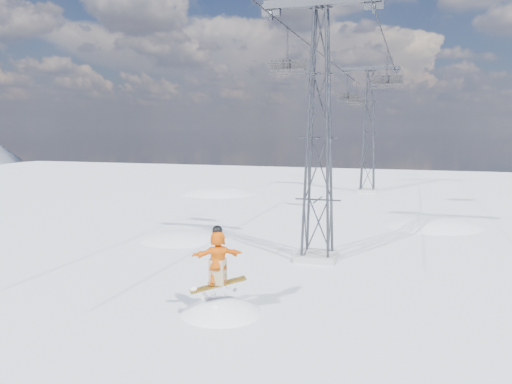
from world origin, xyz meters
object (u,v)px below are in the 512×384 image
lift_tower_far (369,133)px  lift_chair_near (288,66)px  lift_tower_near (319,138)px  snowboarder_jump (222,360)px

lift_tower_far → lift_chair_near: (-2.20, -21.94, 3.55)m
lift_tower_near → lift_tower_far: same height
lift_tower_near → lift_tower_far: 25.00m
lift_tower_near → lift_chair_near: lift_tower_near is taller
lift_tower_far → snowboarder_jump: size_ratio=1.66×
lift_tower_far → snowboarder_jump: bearing=-93.0°
lift_tower_near → lift_tower_far: bearing=90.0°
lift_tower_near → snowboarder_jump: lift_tower_near is taller
lift_tower_far → snowboarder_jump: (-1.72, -32.40, -7.09)m
snowboarder_jump → lift_tower_far: bearing=87.0°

